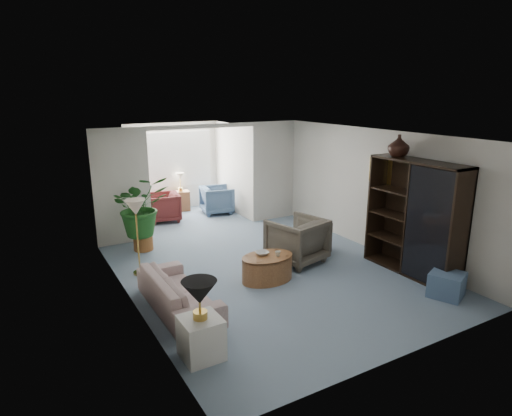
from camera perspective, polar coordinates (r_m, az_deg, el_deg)
floor at (r=8.08m, az=2.14°, el=-8.52°), size 6.00×6.00×0.00m
sunroom_floor at (r=11.55m, az=-8.69°, el=-1.34°), size 2.60×2.60×0.00m
back_pier_left at (r=9.69m, az=-17.08°, el=2.60°), size 1.20×0.12×2.50m
back_pier_right at (r=11.13m, az=2.33°, el=4.81°), size 1.20×0.12×2.50m
back_header at (r=10.10m, az=-6.92°, el=10.53°), size 2.60×0.12×0.10m
window_pane at (r=12.24m, az=-10.81°, el=6.21°), size 2.20×0.02×1.50m
window_blinds at (r=12.22m, az=-10.76°, el=6.19°), size 2.20×0.02×1.50m
framed_picture at (r=9.02m, az=16.02°, el=4.71°), size 0.04×0.50×0.40m
sofa at (r=6.87m, az=-10.08°, el=-10.66°), size 0.76×1.91×0.56m
end_table at (r=5.70m, az=-7.17°, el=-16.44°), size 0.49×0.49×0.53m
table_lamp at (r=5.40m, az=-7.39°, el=-10.85°), size 0.44×0.44×0.30m
floor_lamp at (r=7.94m, az=-15.45°, el=0.06°), size 0.36×0.36×0.28m
coffee_table at (r=7.74m, az=1.48°, el=-7.82°), size 1.00×1.00×0.45m
coffee_bowl at (r=7.70m, az=0.78°, el=-5.90°), size 0.24×0.24×0.06m
coffee_cup at (r=7.63m, az=2.85°, el=-5.98°), size 0.10×0.10×0.09m
wingback_chair at (r=8.50m, az=5.33°, el=-4.18°), size 1.14×1.16×0.88m
side_table_dark at (r=9.17m, az=7.83°, el=-3.65°), size 0.56×0.47×0.62m
entertainment_cabinet at (r=8.29m, az=19.96°, el=-1.23°), size 0.50×1.86×2.07m
cabinet_urn at (r=8.37m, az=18.11°, el=7.73°), size 0.38×0.38×0.40m
ottoman at (r=7.81m, az=23.59°, el=-9.13°), size 0.65×0.65×0.40m
plant_pot at (r=9.46m, az=-14.47°, el=-4.37°), size 0.40×0.40×0.32m
house_plant at (r=9.24m, az=-14.79°, el=0.26°), size 1.13×0.98×1.26m
sunroom_chair_blue at (r=11.88m, az=-5.11°, el=1.07°), size 0.93×0.91×0.74m
sunroom_chair_maroon at (r=11.36m, az=-11.98°, el=0.11°), size 0.92×0.90×0.73m
sunroom_table at (r=12.30m, az=-9.75°, el=0.94°), size 0.50×0.42×0.55m
shelf_clutter at (r=8.02m, az=21.72°, el=-1.53°), size 0.30×0.53×1.06m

